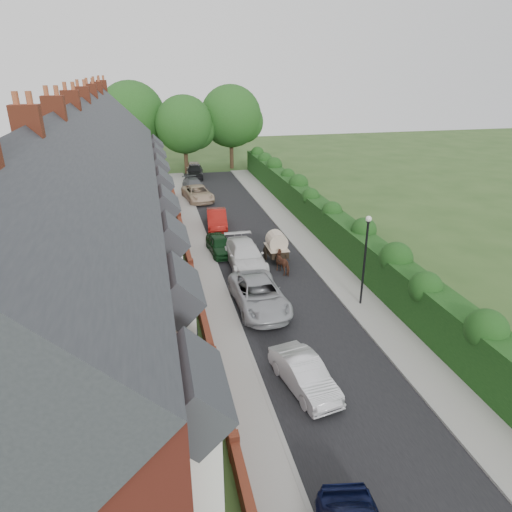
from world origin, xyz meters
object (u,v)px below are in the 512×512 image
Objects in this scene: car_white at (245,255)px; horse at (284,263)px; car_grey at (194,185)px; horse_cart at (276,245)px; car_silver_b at (259,295)px; lamppost at (366,250)px; car_red at (217,219)px; car_green at (220,245)px; car_black at (195,171)px; car_silver_a at (304,374)px; car_beige at (198,193)px.

horse is (2.20, -1.49, -0.10)m from car_white.
car_white is 1.24× the size of car_grey.
horse_cart is (3.46, -20.37, 0.59)m from car_grey.
car_silver_b is 1.01× the size of car_white.
horse is (-2.94, 5.11, -2.60)m from lamppost.
lamppost is 1.17× the size of car_red.
car_black reaches higher than car_green.
lamppost is at bearing -52.21° from car_white.
car_silver_a is 0.91× the size of car_grey.
car_black is at bearing -103.28° from horse.
horse_cart is (3.46, -2.34, 0.58)m from car_green.
car_silver_b is 4.86m from horse.
horse_cart is at bearing -108.74° from horse.
car_red is (-0.27, 13.87, -0.04)m from car_silver_b.
car_white is at bearing -172.58° from horse_cart.
lamppost is at bearing -85.13° from car_grey.
car_beige is (-0.88, 22.40, -0.05)m from car_silver_b.
car_silver_a is at bearing -90.84° from car_white.
car_beige is at bearing 105.30° from lamppost.
horse is at bearing -87.25° from car_beige.
car_grey is at bearing 98.32° from car_red.
car_silver_b is 1.07× the size of car_beige.
car_grey is 2.69× the size of horse.
car_white reaches higher than car_grey.
car_white is 2.66m from horse.
horse_cart reaches higher than car_silver_b.
horse_cart reaches higher than car_red.
car_red is 0.94× the size of car_black.
lamppost is 0.94× the size of car_white.
horse reaches higher than car_grey.
car_grey is (-6.40, 27.25, -2.66)m from lamppost.
lamppost reaches higher than car_beige.
car_grey is (-1.10, 33.25, -0.02)m from car_silver_a.
car_silver_a is 39.46m from car_black.
car_beige is (0.00, 14.17, 0.06)m from car_green.
horse is at bearing 56.26° from car_silver_b.
car_silver_b is at bearing 80.89° from car_silver_a.
lamppost is 7.77m from horse_cart.
car_beige is at bearing -98.35° from car_grey.
car_white is (0.16, 12.60, 0.13)m from car_silver_a.
car_black reaches higher than car_white.
car_green is (-6.40, 9.23, -2.64)m from lamppost.
car_black is at bearing 77.76° from car_beige.
car_grey is at bearing 81.00° from car_silver_a.
car_black is (0.75, 10.06, 0.09)m from car_beige.
car_black reaches higher than car_silver_a.
lamppost is 6.44m from horse.
horse_cart is (2.36, 12.88, 0.57)m from car_silver_a.
horse is (3.46, -22.14, 0.05)m from car_grey.
car_red is at bearing -92.44° from horse.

